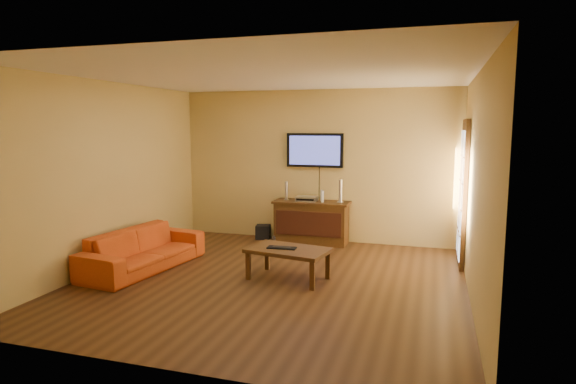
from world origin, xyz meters
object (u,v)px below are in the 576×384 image
at_px(sofa, 143,243).
at_px(speaker_left, 286,191).
at_px(coffee_table, 288,252).
at_px(speaker_right, 340,192).
at_px(game_console, 322,196).
at_px(subwoofer, 263,232).
at_px(television, 315,150).
at_px(media_console, 311,222).
at_px(keyboard, 282,248).
at_px(bottle, 274,241).
at_px(av_receiver, 307,199).

xyz_separation_m(sofa, speaker_left, (1.46, 2.26, 0.52)).
relative_size(coffee_table, speaker_right, 2.91).
xyz_separation_m(game_console, subwoofer, (-1.12, 0.06, -0.72)).
xyz_separation_m(coffee_table, game_console, (-0.02, 2.08, 0.48)).
relative_size(sofa, speaker_right, 4.94).
distance_m(sofa, game_console, 3.12).
bearing_deg(television, media_console, -90.00).
bearing_deg(media_console, television, 90.00).
height_order(media_console, game_console, game_console).
relative_size(sofa, subwoofer, 7.79).
xyz_separation_m(media_console, coffee_table, (0.21, -2.09, -0.01)).
height_order(speaker_left, speaker_right, speaker_right).
distance_m(coffee_table, subwoofer, 2.44).
height_order(speaker_right, keyboard, speaker_right).
bearing_deg(bottle, media_console, 39.41).
xyz_separation_m(coffee_table, speaker_left, (-0.68, 2.11, 0.53)).
distance_m(speaker_right, av_receiver, 0.61).
bearing_deg(sofa, bottle, -30.28).
bearing_deg(speaker_right, sofa, -137.20).
relative_size(media_console, television, 1.31).
xyz_separation_m(sofa, subwoofer, (1.00, 2.29, -0.26)).
bearing_deg(coffee_table, av_receiver, 98.05).
xyz_separation_m(speaker_left, keyboard, (0.60, -2.13, -0.47)).
xyz_separation_m(sofa, av_receiver, (1.85, 2.24, 0.41)).
relative_size(bottle, keyboard, 0.49).
bearing_deg(game_console, bottle, -170.21).
distance_m(television, sofa, 3.37).
height_order(sofa, speaker_right, speaker_right).
bearing_deg(speaker_right, keyboard, -100.19).
bearing_deg(speaker_right, subwoofer, 178.75).
distance_m(media_console, speaker_left, 0.71).
bearing_deg(coffee_table, subwoofer, 118.05).
distance_m(speaker_left, av_receiver, 0.40).
distance_m(television, coffee_table, 2.63).
height_order(sofa, game_console, game_console).
xyz_separation_m(subwoofer, bottle, (0.38, -0.51, -0.04)).
bearing_deg(coffee_table, television, 95.17).
distance_m(bottle, keyboard, 1.82).
relative_size(television, speaker_right, 2.56).
distance_m(game_console, bottle, 1.15).
height_order(media_console, television, television).
xyz_separation_m(media_console, sofa, (-1.94, -2.24, 0.01)).
bearing_deg(game_console, speaker_right, -16.16).
height_order(coffee_table, av_receiver, av_receiver).
relative_size(sofa, keyboard, 4.98).
xyz_separation_m(television, speaker_right, (0.51, -0.19, -0.70)).
height_order(coffee_table, game_console, game_console).
relative_size(av_receiver, keyboard, 0.93).
height_order(speaker_left, bottle, speaker_left).
relative_size(television, game_console, 5.08).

